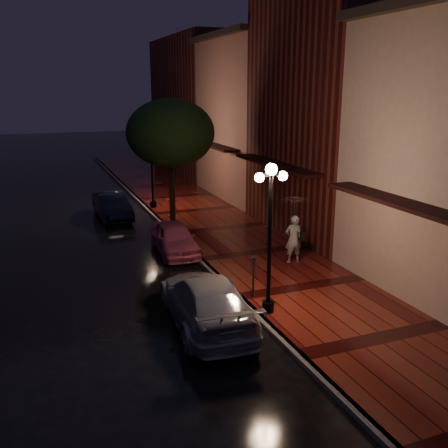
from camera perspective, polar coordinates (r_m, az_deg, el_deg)
name	(u,v)px	position (r m, az deg, el deg)	size (l,w,h in m)	color
ground	(201,263)	(18.96, -2.66, -4.46)	(120.00, 120.00, 0.00)	black
sidewalk	(255,254)	(19.73, 3.55, -3.44)	(4.50, 60.00, 0.15)	#400D0B
curb	(201,261)	(18.94, -2.66, -4.24)	(0.25, 60.00, 0.15)	#595451
storefront_mid	(337,109)	(22.78, 12.76, 12.68)	(5.00, 8.00, 11.00)	#511914
storefront_far	(258,121)	(29.81, 3.91, 11.65)	(5.00, 8.00, 9.00)	#8C5951
storefront_extra	(202,106)	(39.05, -2.50, 13.29)	(5.00, 12.00, 10.00)	#511914
streetlamp_near	(270,230)	(13.89, 5.26, -0.71)	(0.96, 0.36, 4.31)	black
streetlamp_far	(152,162)	(26.87, -8.27, 7.04)	(0.96, 0.36, 4.31)	black
street_tree	(171,135)	(23.85, -6.10, 10.05)	(4.16, 4.16, 5.80)	black
pink_car	(174,238)	(19.94, -5.69, -1.64)	(1.46, 3.63, 1.24)	#CD5473
navy_car	(112,206)	(25.76, -12.66, 2.06)	(1.39, 3.98, 1.31)	black
silver_car	(206,301)	(14.02, -2.04, -8.74)	(1.98, 4.86, 1.41)	#A0A0A7
woman_with_umbrella	(294,219)	(18.27, 8.04, 0.59)	(1.05, 1.07, 2.52)	white
parking_meter	(253,273)	(15.36, 3.38, -5.60)	(0.13, 0.11, 1.30)	black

